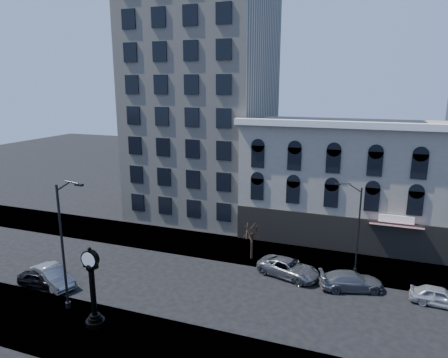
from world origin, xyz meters
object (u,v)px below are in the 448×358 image
at_px(car_near_b, 52,276).
at_px(street_lamp_near, 67,212).
at_px(street_clock, 93,290).
at_px(car_near_a, 41,279).

bearing_deg(car_near_b, street_lamp_near, -99.30).
distance_m(street_clock, car_near_a, 8.32).
bearing_deg(street_clock, car_near_a, 157.53).
bearing_deg(car_near_a, street_lamp_near, -114.90).
distance_m(street_lamp_near, car_near_b, 8.27).
xyz_separation_m(street_clock, car_near_a, (-7.49, 3.02, -1.97)).
height_order(street_lamp_near, car_near_a, street_lamp_near).
relative_size(street_lamp_near, car_near_b, 2.05).
xyz_separation_m(street_clock, car_near_b, (-6.78, 3.49, -1.84)).
bearing_deg(car_near_a, street_clock, -115.53).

